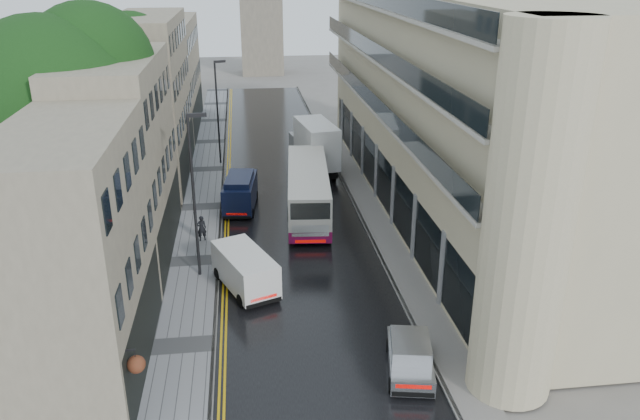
{
  "coord_description": "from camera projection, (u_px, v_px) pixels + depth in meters",
  "views": [
    {
      "loc": [
        -2.85,
        -12.68,
        15.69
      ],
      "look_at": [
        1.04,
        18.0,
        3.29
      ],
      "focal_mm": 35.0,
      "sensor_mm": 36.0,
      "label": 1
    }
  ],
  "objects": [
    {
      "name": "lamp_post_far",
      "position": [
        218.0,
        113.0,
        50.11
      ],
      "size": [
        0.95,
        0.48,
        8.28
      ],
      "primitive_type": null,
      "rotation": [
        0.0,
        0.0,
        0.31
      ],
      "color": "black",
      "rests_on": "left_sidewalk"
    },
    {
      "name": "old_shop_row",
      "position": [
        144.0,
        115.0,
        42.13
      ],
      "size": [
        4.5,
        56.0,
        12.0
      ],
      "primitive_type": null,
      "color": "gray",
      "rests_on": "ground"
    },
    {
      "name": "lamp_post_near",
      "position": [
        194.0,
        198.0,
        31.66
      ],
      "size": [
        0.99,
        0.3,
        8.67
      ],
      "primitive_type": null,
      "rotation": [
        0.0,
        0.0,
        0.08
      ],
      "color": "black",
      "rests_on": "left_sidewalk"
    },
    {
      "name": "pedestrian",
      "position": [
        202.0,
        228.0,
        37.02
      ],
      "size": [
        0.65,
        0.51,
        1.57
      ],
      "primitive_type": "imported",
      "rotation": [
        0.0,
        0.0,
        3.41
      ],
      "color": "black",
      "rests_on": "left_sidewalk"
    },
    {
      "name": "right_sidewalk",
      "position": [
        364.0,
        200.0,
        43.78
      ],
      "size": [
        1.8,
        85.0,
        0.12
      ],
      "primitive_type": "cube",
      "color": "slate",
      "rests_on": "ground"
    },
    {
      "name": "modern_block",
      "position": [
        446.0,
        105.0,
        40.38
      ],
      "size": [
        8.0,
        40.0,
        14.0
      ],
      "primitive_type": null,
      "color": "tan",
      "rests_on": "ground"
    },
    {
      "name": "left_sidewalk",
      "position": [
        202.0,
        207.0,
        42.46
      ],
      "size": [
        2.7,
        85.0,
        0.12
      ],
      "primitive_type": "cube",
      "color": "gray",
      "rests_on": "ground"
    },
    {
      "name": "white_van",
      "position": [
        241.0,
        288.0,
        29.95
      ],
      "size": [
        3.52,
        4.98,
        2.07
      ],
      "primitive_type": null,
      "rotation": [
        0.0,
        0.0,
        0.38
      ],
      "color": "white",
      "rests_on": "road"
    },
    {
      "name": "silver_hatchback",
      "position": [
        392.0,
        375.0,
        24.13
      ],
      "size": [
        2.42,
        4.16,
        1.46
      ],
      "primitive_type": null,
      "rotation": [
        0.0,
        0.0,
        -0.19
      ],
      "color": "#B8B9BD",
      "rests_on": "road"
    },
    {
      "name": "cream_bus",
      "position": [
        290.0,
        209.0,
        38.2
      ],
      "size": [
        3.48,
        11.38,
        3.06
      ],
      "primitive_type": null,
      "rotation": [
        0.0,
        0.0,
        -0.08
      ],
      "color": "silver",
      "rests_on": "road"
    },
    {
      "name": "tree_far",
      "position": [
        110.0,
        103.0,
        44.49
      ],
      "size": [
        9.24,
        9.24,
        12.46
      ],
      "primitive_type": null,
      "color": "black",
      "rests_on": "ground"
    },
    {
      "name": "navy_van",
      "position": [
        224.0,
        200.0,
        40.45
      ],
      "size": [
        2.47,
        5.0,
        2.45
      ],
      "primitive_type": null,
      "rotation": [
        0.0,
        0.0,
        -0.12
      ],
      "color": "#0E1534",
      "rests_on": "road"
    },
    {
      "name": "road",
      "position": [
        288.0,
        204.0,
        43.16
      ],
      "size": [
        9.0,
        85.0,
        0.02
      ],
      "primitive_type": "cube",
      "color": "black",
      "rests_on": "ground"
    },
    {
      "name": "tree_near",
      "position": [
        56.0,
        142.0,
        32.22
      ],
      "size": [
        10.56,
        10.56,
        13.89
      ],
      "primitive_type": null,
      "color": "black",
      "rests_on": "ground"
    },
    {
      "name": "white_lorry",
      "position": [
        307.0,
        153.0,
        47.53
      ],
      "size": [
        3.46,
        8.0,
        4.06
      ],
      "primitive_type": null,
      "rotation": [
        0.0,
        0.0,
        0.15
      ],
      "color": "white",
      "rests_on": "road"
    }
  ]
}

